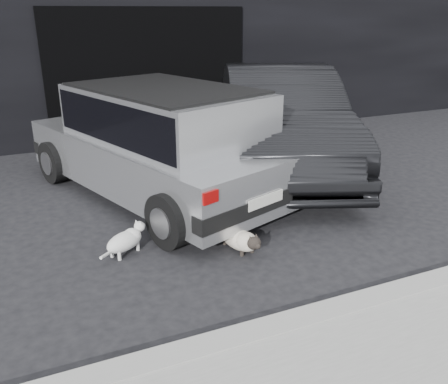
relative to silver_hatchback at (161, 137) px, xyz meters
name	(u,v)px	position (x,y,z in m)	size (l,w,h in m)	color
ground	(163,221)	(-0.29, -0.91, -0.86)	(80.00, 80.00, 0.00)	black
building_facade	(123,12)	(0.71, 5.09, 1.64)	(34.00, 4.00, 5.00)	black
garage_opening	(150,76)	(0.71, 3.08, 0.44)	(4.00, 0.10, 2.60)	black
curb	(355,306)	(0.71, -3.51, -0.80)	(18.00, 0.25, 0.12)	gray
silver_hatchback	(161,137)	(0.00, 0.00, 0.00)	(3.19, 4.65, 1.57)	#B3B5B8
second_car	(280,119)	(2.21, 0.48, -0.03)	(1.76, 5.06, 1.67)	black
cat_siamese	(241,240)	(0.29, -2.04, -0.73)	(0.38, 0.82, 0.29)	beige
cat_white	(127,240)	(-0.90, -1.58, -0.70)	(0.61, 0.46, 0.33)	silver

